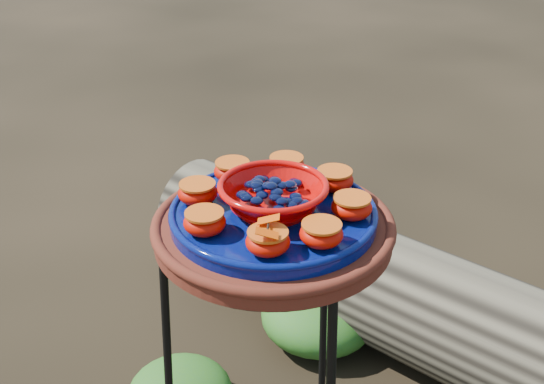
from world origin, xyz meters
The scene contains 15 objects.
terracotta_saucer centered at (0.00, 0.00, 0.72)m, with size 0.41×0.41×0.03m, color #462113.
cobalt_plate centered at (0.00, 0.00, 0.74)m, with size 0.35×0.35×0.02m, color #010046.
red_bowl centered at (0.00, 0.00, 0.78)m, with size 0.18×0.18×0.05m, color #C80805, non-canonical shape.
glass_gems centered at (0.00, 0.00, 0.82)m, with size 0.14×0.14×0.02m, color black, non-canonical shape.
orange_half_0 centered at (0.06, -0.12, 0.78)m, with size 0.07×0.07×0.04m, color #AC0800.
orange_half_1 centered at (0.12, -0.05, 0.78)m, with size 0.07×0.07×0.04m, color #AC0800.
orange_half_2 centered at (0.12, 0.05, 0.78)m, with size 0.07×0.07×0.04m, color #AC0800.
orange_half_3 centered at (0.05, 0.12, 0.78)m, with size 0.07×0.07×0.04m, color #AC0800.
orange_half_4 centered at (-0.05, 0.12, 0.78)m, with size 0.07×0.07×0.04m, color #AC0800.
orange_half_5 centered at (-0.12, 0.05, 0.78)m, with size 0.07×0.07×0.04m, color #AC0800.
orange_half_6 centered at (-0.12, -0.05, 0.78)m, with size 0.07×0.07×0.04m, color #AC0800.
orange_half_7 centered at (-0.05, -0.12, 0.78)m, with size 0.07×0.07×0.04m, color #AC0800.
butterfly centered at (0.06, -0.12, 0.80)m, with size 0.07×0.05×0.01m, color #D63F03, non-canonical shape.
driftwood_log centered at (0.05, 0.65, 0.16)m, with size 1.75×0.46×0.33m, color black, non-canonical shape.
foliage_back centered at (-0.19, 0.56, 0.08)m, with size 0.33×0.33×0.17m, color #245720.
Camera 1 is at (0.53, -0.85, 1.33)m, focal length 45.00 mm.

